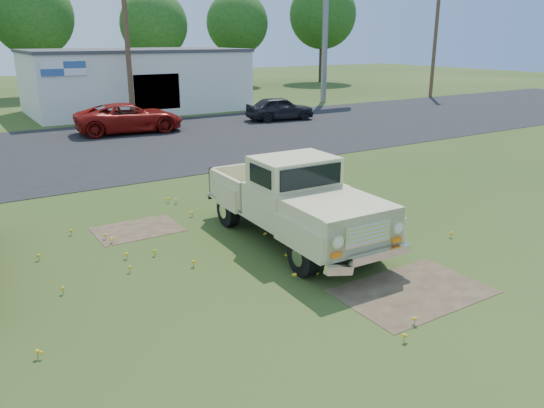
{
  "coord_description": "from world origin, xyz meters",
  "views": [
    {
      "loc": [
        -6.07,
        -9.65,
        4.9
      ],
      "look_at": [
        0.67,
        1.0,
        0.93
      ],
      "focal_mm": 35.0,
      "sensor_mm": 36.0,
      "label": 1
    }
  ],
  "objects": [
    {
      "name": "dirt_patch_a",
      "position": [
        1.5,
        -3.0,
        0.0
      ],
      "size": [
        3.0,
        2.0,
        0.01
      ],
      "primitive_type": "cube",
      "color": "#463325",
      "rests_on": "ground"
    },
    {
      "name": "asphalt_lot",
      "position": [
        0.0,
        15.0,
        0.0
      ],
      "size": [
        90.0,
        14.0,
        0.02
      ],
      "primitive_type": "cube",
      "color": "black",
      "rests_on": "ground"
    },
    {
      "name": "treeline_d",
      "position": [
        2.0,
        40.5,
        6.62
      ],
      "size": [
        6.72,
        6.72,
        10.0
      ],
      "color": "#382619",
      "rests_on": "ground"
    },
    {
      "name": "commercial_building",
      "position": [
        6.0,
        26.99,
        2.1
      ],
      "size": [
        14.2,
        8.2,
        4.15
      ],
      "color": "white",
      "rests_on": "ground"
    },
    {
      "name": "dark_sedan",
      "position": [
        11.9,
        17.85,
        0.71
      ],
      "size": [
        4.41,
        2.39,
        1.42
      ],
      "primitive_type": "imported",
      "rotation": [
        0.0,
        0.0,
        1.39
      ],
      "color": "black",
      "rests_on": "ground"
    },
    {
      "name": "treeline_g",
      "position": [
        32.0,
        40.0,
        7.25
      ],
      "size": [
        7.36,
        7.36,
        10.95
      ],
      "color": "#382619",
      "rests_on": "ground"
    },
    {
      "name": "vintage_pickup_truck",
      "position": [
        1.06,
        0.62,
        1.08
      ],
      "size": [
        2.5,
        6.04,
        2.17
      ],
      "primitive_type": null,
      "rotation": [
        0.0,
        0.0,
        -0.03
      ],
      "color": "#CEC68A",
      "rests_on": "ground"
    },
    {
      "name": "red_pickup",
      "position": [
        2.65,
        18.39,
        0.78
      ],
      "size": [
        5.86,
        3.17,
        1.56
      ],
      "primitive_type": "imported",
      "rotation": [
        0.0,
        0.0,
        1.47
      ],
      "color": "maroon",
      "rests_on": "ground"
    },
    {
      "name": "treeline_f",
      "position": [
        22.0,
        41.5,
        6.3
      ],
      "size": [
        6.4,
        6.4,
        9.52
      ],
      "color": "#382619",
      "rests_on": "ground"
    },
    {
      "name": "ground",
      "position": [
        0.0,
        0.0,
        0.0
      ],
      "size": [
        140.0,
        140.0,
        0.0
      ],
      "primitive_type": "plane",
      "color": "#294114",
      "rests_on": "ground"
    },
    {
      "name": "dirt_patch_b",
      "position": [
        -2.0,
        3.5,
        0.0
      ],
      "size": [
        2.2,
        1.6,
        0.01
      ],
      "primitive_type": "cube",
      "color": "#463325",
      "rests_on": "ground"
    },
    {
      "name": "utility_pole_east",
      "position": [
        30.0,
        22.0,
        4.6
      ],
      "size": [
        1.6,
        0.3,
        9.0
      ],
      "color": "#493021",
      "rests_on": "ground"
    },
    {
      "name": "utility_pole_mid",
      "position": [
        4.0,
        22.0,
        4.6
      ],
      "size": [
        1.6,
        0.3,
        9.0
      ],
      "color": "#493021",
      "rests_on": "ground"
    },
    {
      "name": "treeline_e",
      "position": [
        12.0,
        39.0,
        5.98
      ],
      "size": [
        6.08,
        6.08,
        9.04
      ],
      "color": "#382619",
      "rests_on": "ground"
    }
  ]
}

